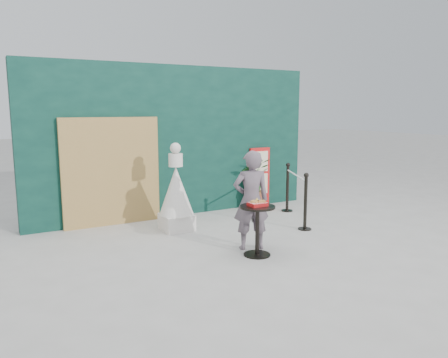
{
  "coord_description": "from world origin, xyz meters",
  "views": [
    {
      "loc": [
        -3.5,
        -5.01,
        2.15
      ],
      "look_at": [
        0.0,
        1.2,
        1.0
      ],
      "focal_mm": 35.0,
      "sensor_mm": 36.0,
      "label": 1
    }
  ],
  "objects": [
    {
      "name": "food_basket",
      "position": [
        -0.02,
        0.16,
        0.79
      ],
      "size": [
        0.26,
        0.19,
        0.11
      ],
      "color": "#A91213",
      "rests_on": "cafe_table"
    },
    {
      "name": "statue",
      "position": [
        -0.51,
        2.02,
        0.64
      ],
      "size": [
        0.61,
        0.61,
        1.57
      ],
      "color": "silver",
      "rests_on": "ground"
    },
    {
      "name": "ground",
      "position": [
        0.0,
        0.0,
        0.0
      ],
      "size": [
        60.0,
        60.0,
        0.0
      ],
      "primitive_type": "plane",
      "color": "#ADAAA5",
      "rests_on": "ground"
    },
    {
      "name": "menu_board",
      "position": [
        1.9,
        2.95,
        0.65
      ],
      "size": [
        0.5,
        0.07,
        1.3
      ],
      "color": "red",
      "rests_on": "ground"
    },
    {
      "name": "woman",
      "position": [
        0.06,
        0.47,
        0.77
      ],
      "size": [
        0.65,
        0.52,
        1.53
      ],
      "primitive_type": "imported",
      "rotation": [
        0.0,
        0.0,
        2.82
      ],
      "color": "#655661",
      "rests_on": "ground"
    },
    {
      "name": "planter",
      "position": [
        1.64,
        2.79,
        0.64
      ],
      "size": [
        0.64,
        0.56,
        1.1
      ],
      "color": "#994B32",
      "rests_on": "ground"
    },
    {
      "name": "bamboo_fence",
      "position": [
        -1.4,
        2.94,
        1.0
      ],
      "size": [
        1.8,
        0.08,
        2.0
      ],
      "primitive_type": "cube",
      "color": "tan",
      "rests_on": "ground"
    },
    {
      "name": "back_wall",
      "position": [
        0.0,
        3.15,
        1.5
      ],
      "size": [
        6.0,
        0.3,
        3.0
      ],
      "primitive_type": "cube",
      "color": "#092B25",
      "rests_on": "ground"
    },
    {
      "name": "cafe_table",
      "position": [
        -0.02,
        0.16,
        0.5
      ],
      "size": [
        0.52,
        0.52,
        0.75
      ],
      "color": "black",
      "rests_on": "ground"
    },
    {
      "name": "stanchion_barrier",
      "position": [
        1.81,
        1.56,
        0.49
      ],
      "size": [
        0.84,
        1.54,
        1.03
      ],
      "color": "black",
      "rests_on": "ground"
    }
  ]
}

